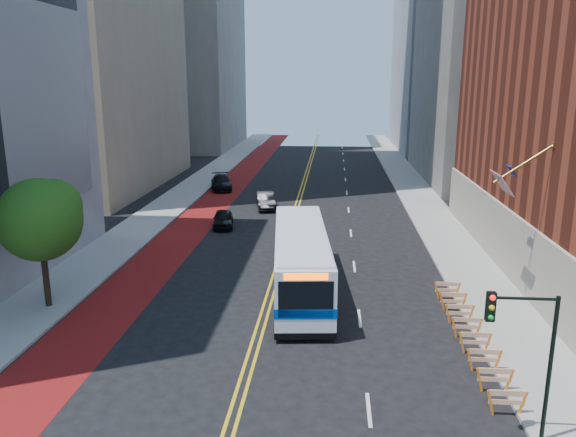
% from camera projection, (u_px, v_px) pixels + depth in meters
% --- Properties ---
extents(ground, '(160.00, 160.00, 0.00)m').
position_uv_depth(ground, '(246.00, 376.00, 22.57)').
color(ground, black).
rests_on(ground, ground).
extents(sidewalk_left, '(4.00, 140.00, 0.15)m').
position_uv_depth(sidewalk_left, '(168.00, 206.00, 52.52)').
color(sidewalk_left, gray).
rests_on(sidewalk_left, ground).
extents(sidewalk_right, '(4.00, 140.00, 0.15)m').
position_uv_depth(sidewalk_right, '(429.00, 211.00, 50.61)').
color(sidewalk_right, gray).
rests_on(sidewalk_right, ground).
extents(bus_lane_paint, '(3.60, 140.00, 0.01)m').
position_uv_depth(bus_lane_paint, '(209.00, 207.00, 52.22)').
color(bus_lane_paint, maroon).
rests_on(bus_lane_paint, ground).
extents(center_line_inner, '(0.14, 140.00, 0.01)m').
position_uv_depth(center_line_inner, '(294.00, 209.00, 51.60)').
color(center_line_inner, gold).
rests_on(center_line_inner, ground).
extents(center_line_outer, '(0.14, 140.00, 0.01)m').
position_uv_depth(center_line_outer, '(298.00, 209.00, 51.57)').
color(center_line_outer, gold).
rests_on(center_line_outer, ground).
extents(lane_dashes, '(0.14, 98.20, 0.01)m').
position_uv_depth(lane_dashes, '(347.00, 193.00, 58.94)').
color(lane_dashes, silver).
rests_on(lane_dashes, ground).
extents(midrise_right_near, '(18.00, 26.00, 40.00)m').
position_uv_depth(midrise_right_near, '(514.00, 1.00, 62.34)').
color(midrise_right_near, slate).
rests_on(midrise_right_near, ground).
extents(construction_barriers, '(1.42, 10.91, 1.00)m').
position_uv_depth(construction_barriers, '(471.00, 332.00, 24.96)').
color(construction_barriers, orange).
rests_on(construction_barriers, ground).
extents(street_tree, '(4.20, 4.20, 6.70)m').
position_uv_depth(street_tree, '(41.00, 216.00, 28.12)').
color(street_tree, black).
rests_on(street_tree, sidewalk_left).
extents(traffic_signal, '(2.21, 0.34, 5.07)m').
position_uv_depth(traffic_signal, '(524.00, 339.00, 17.53)').
color(traffic_signal, black).
rests_on(traffic_signal, sidewalk_right).
extents(transit_bus, '(4.02, 13.12, 3.55)m').
position_uv_depth(transit_bus, '(301.00, 259.00, 31.19)').
color(transit_bus, silver).
rests_on(transit_bus, ground).
extents(car_a, '(2.20, 4.14, 1.34)m').
position_uv_depth(car_a, '(223.00, 219.00, 45.15)').
color(car_a, black).
rests_on(car_a, ground).
extents(car_b, '(2.39, 4.68, 1.47)m').
position_uv_depth(car_b, '(266.00, 201.00, 51.61)').
color(car_b, black).
rests_on(car_b, ground).
extents(car_c, '(3.29, 5.55, 1.51)m').
position_uv_depth(car_c, '(221.00, 182.00, 60.61)').
color(car_c, black).
rests_on(car_c, ground).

